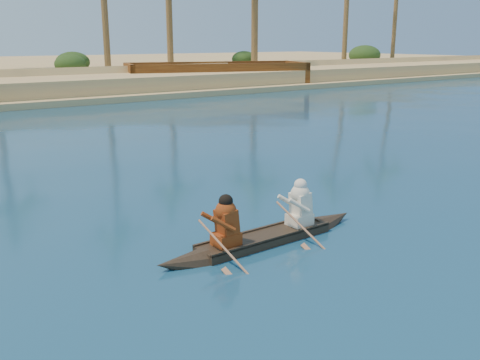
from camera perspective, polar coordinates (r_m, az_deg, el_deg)
canoe at (r=9.49m, az=2.65°, el=-5.39°), size 4.34×0.65×1.19m
barge_right at (r=40.48m, az=-2.48°, el=10.86°), size 13.87×8.25×2.19m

